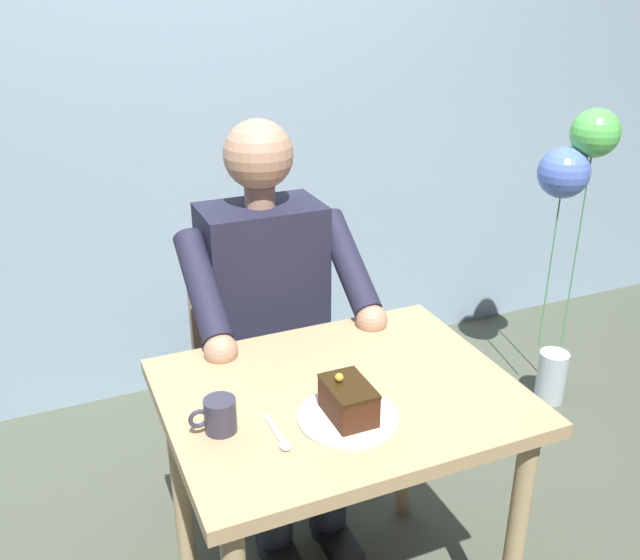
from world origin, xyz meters
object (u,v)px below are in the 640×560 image
seated_person (272,326)px  dining_table (340,427)px  balloon_display (572,202)px  coffee_cup (219,415)px  chair (256,349)px  cake_slice (348,400)px  dessert_spoon (280,437)px

seated_person → dining_table: bearing=90.0°
dining_table → seated_person: 0.50m
balloon_display → coffee_cup: bearing=23.9°
chair → cake_slice: chair is taller
dining_table → coffee_cup: 0.35m
coffee_cup → dessert_spoon: size_ratio=0.74×
coffee_cup → seated_person: bearing=-120.0°
cake_slice → dessert_spoon: (0.17, 0.01, -0.05)m
seated_person → dessert_spoon: bearing=72.0°
balloon_display → seated_person: bearing=7.2°
dining_table → coffee_cup: size_ratio=7.86×
dessert_spoon → seated_person: bearing=-108.0°
chair → dining_table: bearing=90.0°
cake_slice → balloon_display: (-1.30, -0.77, 0.07)m
seated_person → cake_slice: seated_person is taller
dining_table → balloon_display: 1.44m
chair → coffee_cup: size_ratio=8.36×
dining_table → dessert_spoon: 0.26m
dining_table → balloon_display: size_ratio=0.70×
dining_table → chair: size_ratio=0.94×
chair → balloon_display: size_ratio=0.75×
cake_slice → balloon_display: bearing=-149.3°
seated_person → dessert_spoon: (0.20, 0.62, 0.07)m
balloon_display → dining_table: bearing=27.4°
chair → balloon_display: (-1.26, 0.01, 0.36)m
cake_slice → coffee_cup: 0.28m
dining_table → cake_slice: size_ratio=6.05×
coffee_cup → chair: bearing=-113.7°
dessert_spoon → balloon_display: (-1.46, -0.78, 0.12)m
chair → cake_slice: 0.83m
dining_table → chair: 0.67m
dessert_spoon → chair: bearing=-104.3°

